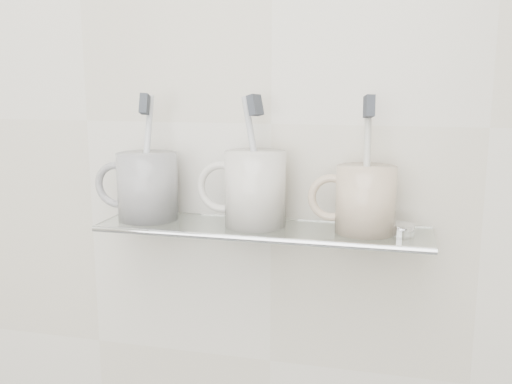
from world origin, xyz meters
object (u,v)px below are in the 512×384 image
(shelf_glass, at_px, (262,229))
(mug_left, at_px, (148,186))
(mug_center, at_px, (255,189))
(mug_right, at_px, (366,199))

(shelf_glass, xyz_separation_m, mug_left, (-0.19, 0.00, 0.06))
(mug_left, relative_size, mug_center, 0.93)
(mug_right, bearing_deg, mug_center, 157.30)
(shelf_glass, height_order, mug_left, mug_left)
(mug_left, xyz_separation_m, mug_center, (0.17, 0.00, 0.00))
(mug_center, bearing_deg, mug_left, 158.13)
(mug_center, height_order, mug_right, mug_center)
(mug_center, bearing_deg, mug_right, -21.87)
(mug_right, bearing_deg, mug_left, 157.30)
(shelf_glass, xyz_separation_m, mug_center, (-0.01, 0.00, 0.06))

